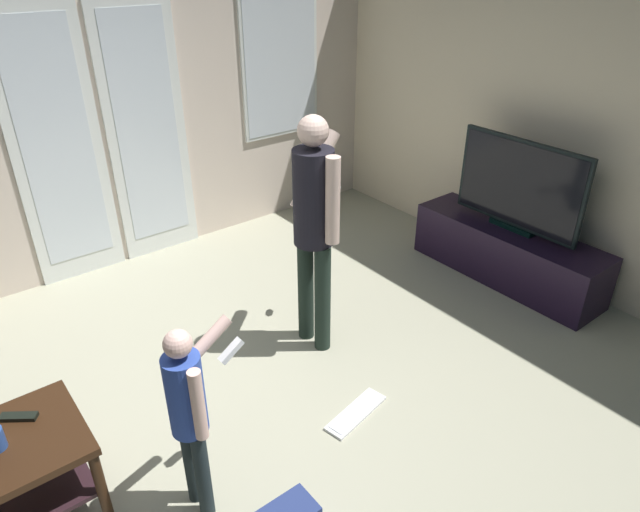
{
  "coord_description": "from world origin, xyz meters",
  "views": [
    {
      "loc": [
        -0.99,
        -2.13,
        2.43
      ],
      "look_at": [
        0.77,
        0.1,
        0.85
      ],
      "focal_mm": 31.58,
      "sensor_mm": 36.0,
      "label": 1
    }
  ],
  "objects_px": {
    "person_adult": "(315,217)",
    "tv_remote_black": "(19,417)",
    "flat_screen_tv": "(519,186)",
    "person_child": "(190,408)",
    "loose_keyboard": "(356,413)",
    "tv_stand": "(507,254)"
  },
  "relations": [
    {
      "from": "tv_stand",
      "to": "tv_remote_black",
      "type": "relative_size",
      "value": 9.32
    },
    {
      "from": "person_adult",
      "to": "person_child",
      "type": "xyz_separation_m",
      "value": [
        -1.24,
        -0.7,
        -0.31
      ]
    },
    {
      "from": "person_child",
      "to": "loose_keyboard",
      "type": "height_order",
      "value": "person_child"
    },
    {
      "from": "person_adult",
      "to": "loose_keyboard",
      "type": "xyz_separation_m",
      "value": [
        -0.25,
        -0.71,
        -0.94
      ]
    },
    {
      "from": "tv_stand",
      "to": "person_child",
      "type": "bearing_deg",
      "value": -172.31
    },
    {
      "from": "flat_screen_tv",
      "to": "person_adult",
      "type": "relative_size",
      "value": 0.67
    },
    {
      "from": "tv_remote_black",
      "to": "tv_stand",
      "type": "bearing_deg",
      "value": 33.19
    },
    {
      "from": "tv_stand",
      "to": "person_child",
      "type": "height_order",
      "value": "person_child"
    },
    {
      "from": "tv_stand",
      "to": "flat_screen_tv",
      "type": "distance_m",
      "value": 0.59
    },
    {
      "from": "person_adult",
      "to": "flat_screen_tv",
      "type": "bearing_deg",
      "value": -9.41
    },
    {
      "from": "person_adult",
      "to": "person_child",
      "type": "distance_m",
      "value": 1.46
    },
    {
      "from": "flat_screen_tv",
      "to": "person_adult",
      "type": "distance_m",
      "value": 1.78
    },
    {
      "from": "tv_stand",
      "to": "person_child",
      "type": "distance_m",
      "value": 3.05
    },
    {
      "from": "tv_remote_black",
      "to": "flat_screen_tv",
      "type": "bearing_deg",
      "value": 33.25
    },
    {
      "from": "flat_screen_tv",
      "to": "loose_keyboard",
      "type": "height_order",
      "value": "flat_screen_tv"
    },
    {
      "from": "tv_stand",
      "to": "person_adult",
      "type": "xyz_separation_m",
      "value": [
        -1.75,
        0.29,
        0.73
      ]
    },
    {
      "from": "person_adult",
      "to": "person_child",
      "type": "relative_size",
      "value": 1.5
    },
    {
      "from": "flat_screen_tv",
      "to": "person_child",
      "type": "height_order",
      "value": "flat_screen_tv"
    },
    {
      "from": "person_adult",
      "to": "person_child",
      "type": "height_order",
      "value": "person_adult"
    },
    {
      "from": "loose_keyboard",
      "to": "flat_screen_tv",
      "type": "bearing_deg",
      "value": 11.91
    },
    {
      "from": "person_adult",
      "to": "tv_remote_black",
      "type": "bearing_deg",
      "value": -176.97
    },
    {
      "from": "tv_remote_black",
      "to": "loose_keyboard",
      "type": "bearing_deg",
      "value": 15.27
    }
  ]
}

